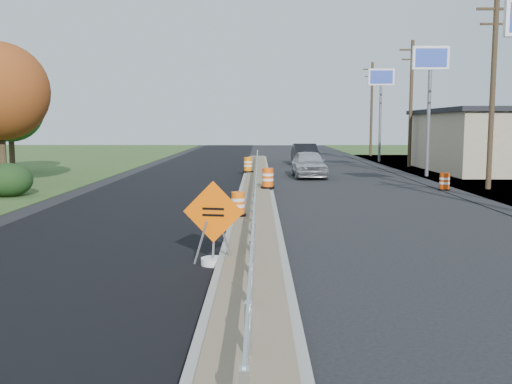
{
  "coord_description": "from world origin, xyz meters",
  "views": [
    {
      "loc": [
        0.14,
        -19.12,
        3.21
      ],
      "look_at": [
        0.04,
        -1.36,
        1.1
      ],
      "focal_mm": 40.0,
      "sensor_mm": 36.0,
      "label": 1
    }
  ],
  "objects_px": {
    "barrel_median_near": "(238,204)",
    "barrel_median_far": "(248,165)",
    "barrel_median_mid": "(268,179)",
    "caution_sign": "(214,244)",
    "car_dark_mid": "(305,154)",
    "barrel_shoulder_near": "(445,182)",
    "car_silver": "(309,164)"
  },
  "relations": [
    {
      "from": "caution_sign",
      "to": "barrel_median_mid",
      "type": "bearing_deg",
      "value": 94.06
    },
    {
      "from": "caution_sign",
      "to": "barrel_median_near",
      "type": "relative_size",
      "value": 2.45
    },
    {
      "from": "barrel_median_mid",
      "to": "barrel_median_far",
      "type": "height_order",
      "value": "barrel_median_mid"
    },
    {
      "from": "barrel_median_far",
      "to": "car_dark_mid",
      "type": "distance_m",
      "value": 10.77
    },
    {
      "from": "barrel_median_mid",
      "to": "car_silver",
      "type": "distance_m",
      "value": 8.57
    },
    {
      "from": "barrel_shoulder_near",
      "to": "car_silver",
      "type": "relative_size",
      "value": 0.18
    },
    {
      "from": "barrel_shoulder_near",
      "to": "barrel_median_near",
      "type": "bearing_deg",
      "value": -136.46
    },
    {
      "from": "barrel_median_mid",
      "to": "barrel_median_near",
      "type": "bearing_deg",
      "value": -97.68
    },
    {
      "from": "caution_sign",
      "to": "barrel_shoulder_near",
      "type": "height_order",
      "value": "caution_sign"
    },
    {
      "from": "barrel_median_near",
      "to": "barrel_median_far",
      "type": "distance_m",
      "value": 17.27
    },
    {
      "from": "caution_sign",
      "to": "barrel_shoulder_near",
      "type": "xyz_separation_m",
      "value": [
        10.1,
        14.93,
        -0.08
      ]
    },
    {
      "from": "barrel_median_far",
      "to": "car_dark_mid",
      "type": "height_order",
      "value": "car_dark_mid"
    },
    {
      "from": "barrel_median_far",
      "to": "caution_sign",
      "type": "bearing_deg",
      "value": -90.87
    },
    {
      "from": "caution_sign",
      "to": "car_silver",
      "type": "height_order",
      "value": "caution_sign"
    },
    {
      "from": "barrel_median_far",
      "to": "car_dark_mid",
      "type": "relative_size",
      "value": 0.18
    },
    {
      "from": "caution_sign",
      "to": "car_silver",
      "type": "xyz_separation_m",
      "value": [
        4.09,
        21.97,
        0.33
      ]
    },
    {
      "from": "barrel_shoulder_near",
      "to": "car_silver",
      "type": "xyz_separation_m",
      "value": [
        -6.01,
        7.04,
        0.41
      ]
    },
    {
      "from": "barrel_median_near",
      "to": "car_silver",
      "type": "height_order",
      "value": "car_silver"
    },
    {
      "from": "barrel_median_mid",
      "to": "caution_sign",
      "type": "bearing_deg",
      "value": -95.99
    },
    {
      "from": "caution_sign",
      "to": "barrel_median_mid",
      "type": "height_order",
      "value": "caution_sign"
    },
    {
      "from": "caution_sign",
      "to": "barrel_median_mid",
      "type": "relative_size",
      "value": 2.05
    },
    {
      "from": "car_silver",
      "to": "car_dark_mid",
      "type": "height_order",
      "value": "car_dark_mid"
    },
    {
      "from": "car_dark_mid",
      "to": "barrel_median_near",
      "type": "bearing_deg",
      "value": -101.83
    },
    {
      "from": "caution_sign",
      "to": "car_dark_mid",
      "type": "relative_size",
      "value": 0.38
    },
    {
      "from": "barrel_median_near",
      "to": "barrel_median_far",
      "type": "bearing_deg",
      "value": 90.0
    },
    {
      "from": "caution_sign",
      "to": "barrel_median_near",
      "type": "bearing_deg",
      "value": 96.51
    },
    {
      "from": "barrel_shoulder_near",
      "to": "car_dark_mid",
      "type": "xyz_separation_m",
      "value": [
        -5.38,
        17.85,
        0.43
      ]
    },
    {
      "from": "barrel_median_mid",
      "to": "barrel_shoulder_near",
      "type": "height_order",
      "value": "barrel_median_mid"
    },
    {
      "from": "car_silver",
      "to": "barrel_median_far",
      "type": "bearing_deg",
      "value": 164.5
    },
    {
      "from": "barrel_median_far",
      "to": "barrel_shoulder_near",
      "type": "height_order",
      "value": "barrel_median_far"
    },
    {
      "from": "barrel_median_near",
      "to": "barrel_shoulder_near",
      "type": "relative_size",
      "value": 0.91
    },
    {
      "from": "car_silver",
      "to": "barrel_median_mid",
      "type": "bearing_deg",
      "value": -109.05
    }
  ]
}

